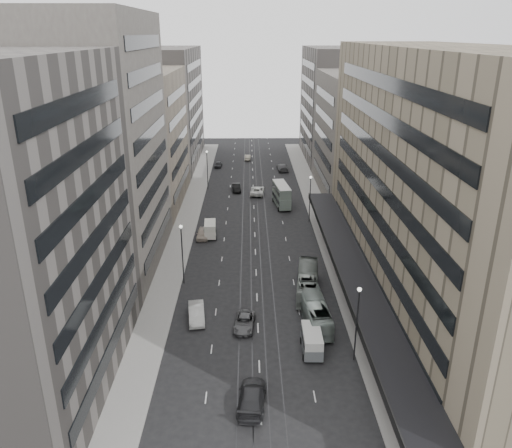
{
  "coord_description": "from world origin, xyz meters",
  "views": [
    {
      "loc": [
        -0.96,
        -47.52,
        31.3
      ],
      "look_at": [
        0.03,
        17.9,
        6.14
      ],
      "focal_mm": 35.0,
      "sensor_mm": 36.0,
      "label": 1
    }
  ],
  "objects": [
    {
      "name": "lamp_right_far",
      "position": [
        9.7,
        35.0,
        5.2
      ],
      "size": [
        0.44,
        0.44,
        8.32
      ],
      "color": "#262628",
      "rests_on": "ground"
    },
    {
      "name": "lamp_left_near",
      "position": [
        -9.7,
        12.0,
        5.2
      ],
      "size": [
        0.44,
        0.44,
        8.32
      ],
      "color": "#262628",
      "rests_on": "ground"
    },
    {
      "name": "building_left_a",
      "position": [
        -21.5,
        -8.0,
        15.0
      ],
      "size": [
        15.0,
        28.0,
        30.0
      ],
      "primitive_type": "cube",
      "color": "#645F5A",
      "rests_on": "ground"
    },
    {
      "name": "sedan_4",
      "position": [
        -8.5,
        27.67,
        0.78
      ],
      "size": [
        1.85,
        4.59,
        1.56
      ],
      "primitive_type": "imported",
      "rotation": [
        0.0,
        0.0,
        -0.0
      ],
      "color": "#C1B1A0",
      "rests_on": "ground"
    },
    {
      "name": "sedan_6",
      "position": [
        0.81,
        50.99,
        0.82
      ],
      "size": [
        3.16,
        6.1,
        1.64
      ],
      "primitive_type": "imported",
      "rotation": [
        0.0,
        0.0,
        3.07
      ],
      "color": "white",
      "rests_on": "ground"
    },
    {
      "name": "sidewalk_left",
      "position": [
        -12.0,
        37.5,
        0.07
      ],
      "size": [
        4.0,
        125.0,
        0.15
      ],
      "primitive_type": "cube",
      "color": "gray",
      "rests_on": "ground"
    },
    {
      "name": "sedan_1",
      "position": [
        -7.12,
        2.91,
        0.84
      ],
      "size": [
        2.41,
        5.27,
        1.67
      ],
      "primitive_type": "imported",
      "rotation": [
        0.0,
        0.0,
        0.13
      ],
      "color": "silver",
      "rests_on": "ground"
    },
    {
      "name": "bus_far",
      "position": [
        6.5,
        9.28,
        1.48
      ],
      "size": [
        3.85,
        10.87,
        2.96
      ],
      "primitive_type": "imported",
      "rotation": [
        0.0,
        0.0,
        3.01
      ],
      "color": "gray",
      "rests_on": "ground"
    },
    {
      "name": "sedan_7",
      "position": [
        7.18,
        69.92,
        0.84
      ],
      "size": [
        2.78,
        5.95,
        1.68
      ],
      "primitive_type": "imported",
      "rotation": [
        0.0,
        0.0,
        3.22
      ],
      "color": "#4F4F51",
      "rests_on": "ground"
    },
    {
      "name": "sedan_8",
      "position": [
        -8.5,
        73.42,
        0.7
      ],
      "size": [
        1.89,
        4.19,
        1.4
      ],
      "primitive_type": "imported",
      "rotation": [
        0.0,
        0.0,
        -0.06
      ],
      "color": "#252527",
      "rests_on": "ground"
    },
    {
      "name": "lamp_left_far",
      "position": [
        -9.7,
        55.0,
        5.2
      ],
      "size": [
        0.44,
        0.44,
        8.32
      ],
      "color": "#262628",
      "rests_on": "ground"
    },
    {
      "name": "panel_van",
      "position": [
        -7.3,
        28.02,
        1.41
      ],
      "size": [
        2.19,
        4.15,
        2.55
      ],
      "rotation": [
        0.0,
        0.0,
        0.06
      ],
      "color": "silver",
      "rests_on": "ground"
    },
    {
      "name": "sedan_9",
      "position": [
        -1.21,
        81.03,
        0.7
      ],
      "size": [
        1.59,
        4.27,
        1.39
      ],
      "primitive_type": "imported",
      "rotation": [
        0.0,
        0.0,
        3.11
      ],
      "color": "#BCB49C",
      "rests_on": "ground"
    },
    {
      "name": "sedan_2",
      "position": [
        -1.55,
        1.15,
        0.67
      ],
      "size": [
        2.72,
        5.05,
        1.35
      ],
      "primitive_type": "imported",
      "rotation": [
        0.0,
        0.0,
        -0.1
      ],
      "color": "#545456",
      "rests_on": "ground"
    },
    {
      "name": "double_decker",
      "position": [
        5.3,
        43.35,
        2.35
      ],
      "size": [
        3.31,
        8.2,
        4.36
      ],
      "rotation": [
        0.0,
        0.0,
        0.13
      ],
      "color": "slate",
      "rests_on": "ground"
    },
    {
      "name": "sidewalk_right",
      "position": [
        12.0,
        37.5,
        0.07
      ],
      "size": [
        4.0,
        125.0,
        0.15
      ],
      "primitive_type": "cube",
      "color": "gray",
      "rests_on": "ground"
    },
    {
      "name": "bus_near",
      "position": [
        6.51,
        2.55,
        1.47
      ],
      "size": [
        3.07,
        10.69,
        2.94
      ],
      "primitive_type": "imported",
      "rotation": [
        0.0,
        0.0,
        3.2
      ],
      "color": "gray",
      "rests_on": "ground"
    },
    {
      "name": "ground",
      "position": [
        0.0,
        0.0,
        0.0
      ],
      "size": [
        220.0,
        220.0,
        0.0
      ],
      "primitive_type": "plane",
      "color": "black",
      "rests_on": "ground"
    },
    {
      "name": "building_left_d",
      "position": [
        -21.5,
        79.0,
        14.0
      ],
      "size": [
        15.0,
        38.0,
        28.0
      ],
      "primitive_type": "cube",
      "color": "#645F5A",
      "rests_on": "ground"
    },
    {
      "name": "building_left_c",
      "position": [
        -21.5,
        46.0,
        12.5
      ],
      "size": [
        15.0,
        28.0,
        25.0
      ],
      "primitive_type": "cube",
      "color": "gray",
      "rests_on": "ground"
    },
    {
      "name": "vw_microbus",
      "position": [
        5.52,
        -3.58,
        1.38
      ],
      "size": [
        2.16,
        4.61,
        2.47
      ],
      "rotation": [
        0.0,
        0.0,
        -0.01
      ],
      "color": "#53575A",
      "rests_on": "ground"
    },
    {
      "name": "department_store",
      "position": [
        21.45,
        8.0,
        14.95
      ],
      "size": [
        19.2,
        60.0,
        30.0
      ],
      "color": "#7D705B",
      "rests_on": "ground"
    },
    {
      "name": "building_left_b",
      "position": [
        -21.5,
        19.0,
        17.0
      ],
      "size": [
        15.0,
        26.0,
        34.0
      ],
      "primitive_type": "cube",
      "color": "#4F4A45",
      "rests_on": "ground"
    },
    {
      "name": "sedan_3",
      "position": [
        -0.78,
        -11.48,
        0.86
      ],
      "size": [
        2.96,
        6.14,
        1.72
      ],
      "primitive_type": "imported",
      "rotation": [
        0.0,
        0.0,
        3.05
      ],
      "color": "#242426",
      "rests_on": "ground"
    },
    {
      "name": "sedan_5",
      "position": [
        -3.6,
        53.33,
        0.77
      ],
      "size": [
        2.12,
        4.84,
        1.55
      ],
      "primitive_type": "imported",
      "rotation": [
        0.0,
        0.0,
        0.11
      ],
      "color": "black",
      "rests_on": "ground"
    },
    {
      "name": "building_right_far",
      "position": [
        21.5,
        82.0,
        14.0
      ],
      "size": [
        15.0,
        32.0,
        28.0
      ],
      "primitive_type": "cube",
      "color": "#645F5A",
      "rests_on": "ground"
    },
    {
      "name": "lamp_right_near",
      "position": [
        9.7,
        -5.0,
        5.2
      ],
      "size": [
        0.44,
        0.44,
        8.32
      ],
      "color": "#262628",
      "rests_on": "ground"
    },
    {
      "name": "building_right_mid",
      "position": [
        21.5,
        52.0,
        12.0
      ],
      "size": [
        15.0,
        28.0,
        24.0
      ],
      "primitive_type": "cube",
      "color": "#4F4A45",
      "rests_on": "ground"
    }
  ]
}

